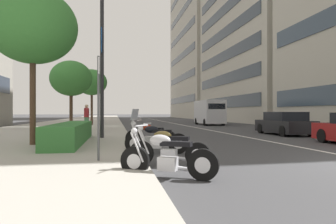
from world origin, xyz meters
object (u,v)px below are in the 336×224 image
Objects in this scene: delivery_van_ahead at (209,112)px; street_tree_mid_sidewalk at (92,82)px; car_following_behind at (285,124)px; motorcycle_far_end_row at (156,141)px; motorcycle_under_tarp at (168,150)px; motorcycle_mid_row at (167,158)px; street_lamp_with_banners at (109,29)px; street_tree_near_plaza_corner at (33,27)px; parking_sign_by_curb at (99,98)px; pedestrian_on_plaza at (87,117)px; street_tree_far_plaza at (71,79)px; motorcycle_nearest_camera at (150,136)px.

street_tree_mid_sidewalk is (-1.43, 12.14, 2.82)m from delivery_van_ahead.
street_tree_mid_sidewalk is at bearing 43.42° from car_following_behind.
car_following_behind reaches higher than motorcycle_far_end_row.
motorcycle_under_tarp is 2.52m from motorcycle_far_end_row.
motorcycle_mid_row is 14.28m from car_following_behind.
street_lamp_with_banners reaches higher than delivery_van_ahead.
motorcycle_under_tarp is 0.37× the size of street_tree_mid_sidewalk.
delivery_van_ahead is (24.31, -8.62, 0.99)m from motorcycle_under_tarp.
parking_sign_by_curb is at bearing -148.73° from street_tree_near_plaza_corner.
pedestrian_on_plaza is at bearing -178.00° from street_tree_mid_sidewalk.
motorcycle_under_tarp is 0.42× the size of street_tree_far_plaza.
street_tree_near_plaza_corner is (0.60, 4.33, 4.11)m from motorcycle_nearest_camera.
street_tree_mid_sidewalk is at bearing 99.19° from pedestrian_on_plaza.
parking_sign_by_curb is (-2.22, 1.74, 1.30)m from motorcycle_far_end_row.
car_following_behind is 14.10m from street_tree_far_plaza.
street_tree_near_plaza_corner reaches higher than motorcycle_mid_row.
street_tree_far_plaza is at bearing -50.22° from motorcycle_under_tarp.
motorcycle_far_end_row is 7.21m from street_lamp_with_banners.
motorcycle_nearest_camera is 4.30m from parking_sign_by_curb.
car_following_behind is at bearing -108.73° from street_tree_far_plaza.
motorcycle_far_end_row reaches higher than motorcycle_under_tarp.
street_tree_mid_sidewalk is at bearing -4.74° from street_tree_far_plaza.
street_tree_mid_sidewalk is 3.07× the size of pedestrian_on_plaza.
parking_sign_by_curb is (-9.38, 10.53, 1.07)m from car_following_behind.
street_tree_mid_sidewalk reaches higher than motorcycle_under_tarp.
street_tree_mid_sidewalk reaches higher than motorcycle_mid_row.
motorcycle_under_tarp is 25.82m from delivery_van_ahead.
street_tree_far_plaza is at bearing 71.67° from car_following_behind.
pedestrian_on_plaza reaches higher than motorcycle_under_tarp.
street_tree_far_plaza is 8.83m from street_tree_mid_sidewalk.
pedestrian_on_plaza reaches higher than car_following_behind.
street_lamp_with_banners is at bearing -52.74° from motorcycle_mid_row.
delivery_van_ahead is (14.63, 0.19, 0.74)m from car_following_behind.
motorcycle_far_end_row is 1.20× the size of pedestrian_on_plaza.
delivery_van_ahead reaches higher than motorcycle_mid_row.
car_following_behind is 0.72× the size of street_tree_near_plaza_corner.
motorcycle_nearest_camera reaches higher than motorcycle_under_tarp.
pedestrian_on_plaza is (15.16, 2.94, 0.61)m from motorcycle_mid_row.
street_tree_near_plaza_corner is (-5.04, 13.16, 3.90)m from car_following_behind.
motorcycle_under_tarp is at bearing -100.01° from parking_sign_by_curb.
motorcycle_mid_row is at bearing -165.55° from street_tree_far_plaza.
parking_sign_by_curb reaches higher than car_following_behind.
motorcycle_nearest_camera is 10.48m from car_following_behind.
delivery_van_ahead is (20.27, -8.65, 0.95)m from motorcycle_nearest_camera.
motorcycle_nearest_camera is 0.32× the size of street_tree_near_plaza_corner.
street_tree_near_plaza_corner reaches higher than car_following_behind.
pedestrian_on_plaza is (13.82, 3.20, 0.62)m from motorcycle_under_tarp.
street_tree_far_plaza reaches higher than parking_sign_by_curb.
street_tree_mid_sidewalk is (8.78, -0.73, 0.58)m from street_tree_far_plaza.
street_lamp_with_banners is (3.47, 1.59, 4.93)m from motorcycle_nearest_camera.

